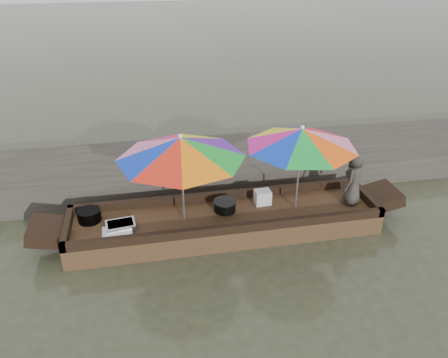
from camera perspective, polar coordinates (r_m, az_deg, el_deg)
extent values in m
plane|color=#323624|center=(7.79, 0.14, -6.86)|extent=(80.00, 80.00, 0.00)
cube|color=#2D2B26|center=(9.54, -2.41, 1.78)|extent=(22.00, 2.20, 0.50)
cube|color=#402A15|center=(7.69, 0.14, -5.79)|extent=(5.34, 1.20, 0.35)
cylinder|color=black|center=(7.73, -17.18, -4.58)|extent=(0.39, 0.39, 0.20)
cube|color=silver|center=(7.44, -13.36, -5.90)|extent=(0.51, 0.38, 0.09)
cube|color=silver|center=(7.31, -13.76, -6.76)|extent=(0.49, 0.35, 0.06)
cylinder|color=black|center=(7.67, 0.11, -3.56)|extent=(0.38, 0.38, 0.18)
cube|color=silver|center=(7.89, 5.06, -2.38)|extent=(0.29, 0.23, 0.26)
imported|color=#34302C|center=(8.05, 16.62, 0.13)|extent=(0.58, 0.57, 1.00)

